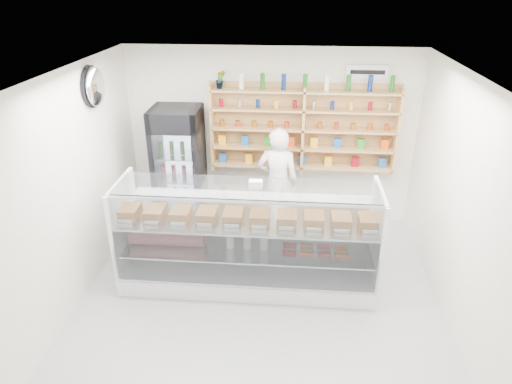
{
  "coord_description": "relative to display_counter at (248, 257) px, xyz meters",
  "views": [
    {
      "loc": [
        0.36,
        -4.39,
        3.74
      ],
      "look_at": [
        -0.1,
        0.9,
        1.2
      ],
      "focal_mm": 32.0,
      "sensor_mm": 36.0,
      "label": 1
    }
  ],
  "objects": [
    {
      "name": "wall_shelving",
      "position": [
        0.68,
        1.72,
        1.21
      ],
      "size": [
        2.84,
        0.28,
        1.33
      ],
      "color": "tan",
      "rests_on": "back_wall"
    },
    {
      "name": "display_counter",
      "position": [
        0.0,
        0.0,
        0.0
      ],
      "size": [
        3.27,
        0.98,
        1.42
      ],
      "color": "white",
      "rests_on": "floor"
    },
    {
      "name": "security_mirror",
      "position": [
        -1.99,
        0.58,
        2.07
      ],
      "size": [
        0.15,
        0.5,
        0.5
      ],
      "primitive_type": "ellipsoid",
      "color": "silver",
      "rests_on": "left_wall"
    },
    {
      "name": "room",
      "position": [
        0.18,
        -0.62,
        1.02
      ],
      "size": [
        5.0,
        5.0,
        5.0
      ],
      "color": "#B4B3B8",
      "rests_on": "ground"
    },
    {
      "name": "potted_plant",
      "position": [
        -0.57,
        1.72,
        1.95
      ],
      "size": [
        0.18,
        0.16,
        0.27
      ],
      "primitive_type": "imported",
      "rotation": [
        0.0,
        0.0,
        0.34
      ],
      "color": "#1E6626",
      "rests_on": "wall_shelving"
    },
    {
      "name": "wall_sign",
      "position": [
        1.58,
        1.85,
        2.07
      ],
      "size": [
        0.62,
        0.03,
        0.2
      ],
      "primitive_type": "cube",
      "color": "white",
      "rests_on": "back_wall"
    },
    {
      "name": "shop_worker",
      "position": [
        0.32,
        1.33,
        0.49
      ],
      "size": [
        0.67,
        0.48,
        1.73
      ],
      "primitive_type": "imported",
      "rotation": [
        0.0,
        0.0,
        3.03
      ],
      "color": "white",
      "rests_on": "floor"
    },
    {
      "name": "drinks_cooler",
      "position": [
        -1.18,
        1.3,
        0.62
      ],
      "size": [
        0.73,
        0.71,
        2.0
      ],
      "rotation": [
        0.0,
        0.0,
        0.02
      ],
      "color": "black",
      "rests_on": "floor"
    }
  ]
}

